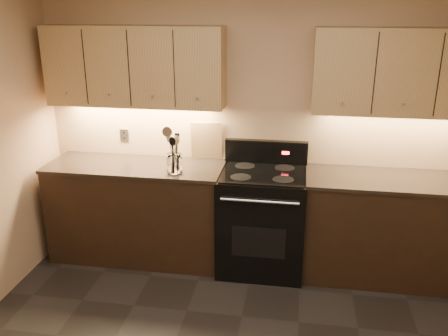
{
  "coord_description": "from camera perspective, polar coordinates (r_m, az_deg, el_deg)",
  "views": [
    {
      "loc": [
        0.36,
        -2.22,
        2.34
      ],
      "look_at": [
        -0.23,
        1.45,
        1.03
      ],
      "focal_mm": 38.0,
      "sensor_mm": 36.0,
      "label": 1
    }
  ],
  "objects": [
    {
      "name": "black_spoon",
      "position": [
        4.11,
        -6.15,
        1.9
      ],
      "size": [
        0.09,
        0.16,
        0.34
      ],
      "primitive_type": null,
      "rotation": [
        0.28,
        0.1,
        -0.09
      ],
      "color": "black",
      "rests_on": "utensil_crock"
    },
    {
      "name": "black_turner",
      "position": [
        4.09,
        -5.83,
        1.86
      ],
      "size": [
        0.11,
        0.2,
        0.35
      ],
      "primitive_type": null,
      "rotation": [
        -0.32,
        0.05,
        0.25
      ],
      "color": "black",
      "rests_on": "utensil_crock"
    },
    {
      "name": "steel_spatula",
      "position": [
        4.12,
        -5.58,
        1.88
      ],
      "size": [
        0.18,
        0.12,
        0.35
      ],
      "primitive_type": null,
      "rotation": [
        0.11,
        -0.22,
        -0.35
      ],
      "color": "silver",
      "rests_on": "utensil_crock"
    },
    {
      "name": "counter_left",
      "position": [
        4.59,
        -10.29,
        -5.08
      ],
      "size": [
        1.62,
        0.62,
        0.93
      ],
      "color": "black",
      "rests_on": "ground"
    },
    {
      "name": "counter_right",
      "position": [
        4.43,
        19.05,
        -6.85
      ],
      "size": [
        1.46,
        0.62,
        0.93
      ],
      "color": "black",
      "rests_on": "ground"
    },
    {
      "name": "cutting_board",
      "position": [
        4.45,
        -2.1,
        3.32
      ],
      "size": [
        0.3,
        0.1,
        0.37
      ],
      "primitive_type": "cube",
      "rotation": [
        0.14,
        0.0,
        0.11
      ],
      "color": "tan",
      "rests_on": "counter_left"
    },
    {
      "name": "outlet_plate",
      "position": [
        4.7,
        -11.91,
        3.88
      ],
      "size": [
        0.08,
        0.01,
        0.12
      ],
      "primitive_type": "cube",
      "color": "#B2B5BA",
      "rests_on": "wall_back"
    },
    {
      "name": "wooden_spoon",
      "position": [
        4.11,
        -6.3,
        1.63
      ],
      "size": [
        0.11,
        0.12,
        0.31
      ],
      "primitive_type": null,
      "rotation": [
        -0.13,
        0.17,
        0.31
      ],
      "color": "tan",
      "rests_on": "utensil_crock"
    },
    {
      "name": "stove",
      "position": [
        4.34,
        4.59,
        -6.13
      ],
      "size": [
        0.76,
        0.68,
        1.14
      ],
      "color": "black",
      "rests_on": "ground"
    },
    {
      "name": "steel_skimmer",
      "position": [
        4.08,
        -5.81,
        2.05
      ],
      "size": [
        0.18,
        0.13,
        0.4
      ],
      "primitive_type": null,
      "rotation": [
        -0.11,
        -0.23,
        0.0
      ],
      "color": "silver",
      "rests_on": "utensil_crock"
    },
    {
      "name": "utensil_crock",
      "position": [
        4.14,
        -6.0,
        0.48
      ],
      "size": [
        0.18,
        0.18,
        0.17
      ],
      "color": "white",
      "rests_on": "counter_left"
    },
    {
      "name": "upper_cab_right",
      "position": [
        4.19,
        20.74,
        10.73
      ],
      "size": [
        1.44,
        0.3,
        0.7
      ],
      "primitive_type": "cube",
      "color": "tan",
      "rests_on": "wall_back"
    },
    {
      "name": "upper_cab_left",
      "position": [
        4.36,
        -10.7,
        11.92
      ],
      "size": [
        1.6,
        0.3,
        0.7
      ],
      "primitive_type": "cube",
      "color": "tan",
      "rests_on": "wall_back"
    },
    {
      "name": "wall_back",
      "position": [
        4.37,
        4.19,
        5.52
      ],
      "size": [
        4.0,
        0.04,
        2.6
      ],
      "primitive_type": "cube",
      "color": "tan",
      "rests_on": "ground"
    }
  ]
}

